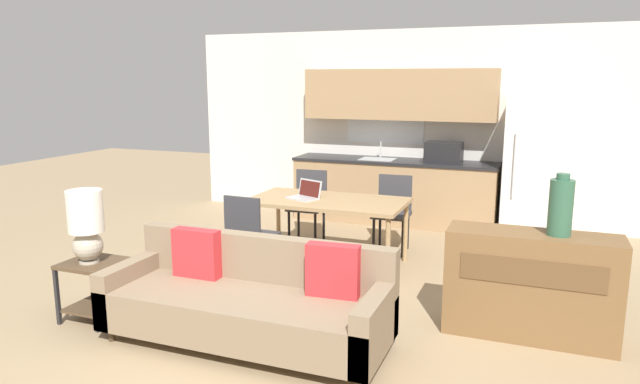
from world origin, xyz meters
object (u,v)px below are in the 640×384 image
(dining_chair_far_right, at_px, (393,209))
(laptop, at_px, (306,194))
(dining_chair_far_left, at_px, (308,202))
(refrigerator, at_px, (532,169))
(dining_table, at_px, (328,205))
(side_table, at_px, (93,280))
(credenza, at_px, (531,285))
(couch, at_px, (250,301))
(table_lamp, at_px, (86,223))
(vase, at_px, (561,207))
(dining_chair_near_left, at_px, (249,233))

(dining_chair_far_right, relative_size, laptop, 2.27)
(dining_chair_far_right, bearing_deg, dining_chair_far_left, 177.27)
(refrigerator, relative_size, dining_chair_far_right, 1.98)
(dining_table, xyz_separation_m, side_table, (-1.32, -2.10, -0.33))
(credenza, bearing_deg, laptop, 155.31)
(couch, distance_m, credenza, 2.20)
(couch, xyz_separation_m, dining_chair_far_right, (0.43, 2.76, 0.18))
(dining_table, bearing_deg, table_lamp, -121.81)
(refrigerator, xyz_separation_m, dining_chair_far_left, (-2.58, -1.25, -0.38))
(couch, relative_size, dining_chair_far_right, 2.48)
(refrigerator, height_order, dining_table, refrigerator)
(refrigerator, bearing_deg, dining_chair_far_right, -140.28)
(table_lamp, xyz_separation_m, laptop, (1.08, 2.10, -0.07))
(table_lamp, bearing_deg, refrigerator, 51.05)
(dining_chair_far_left, bearing_deg, side_table, -108.43)
(refrigerator, height_order, laptop, refrigerator)
(refrigerator, distance_m, couch, 4.48)
(vase, height_order, dining_chair_near_left, vase)
(refrigerator, distance_m, dining_chair_near_left, 3.83)
(side_table, distance_m, dining_chair_far_right, 3.43)
(vase, height_order, laptop, vase)
(table_lamp, height_order, laptop, table_lamp)
(dining_table, relative_size, dining_chair_near_left, 1.89)
(side_table, distance_m, laptop, 2.37)
(side_table, height_order, laptop, laptop)
(dining_table, height_order, dining_chair_near_left, dining_chair_near_left)
(refrigerator, xyz_separation_m, dining_chair_near_left, (-2.58, -2.81, -0.38))
(refrigerator, height_order, side_table, refrigerator)
(refrigerator, xyz_separation_m, side_table, (-3.36, -4.12, -0.54))
(dining_chair_near_left, relative_size, dining_chair_far_left, 1.00)
(dining_chair_near_left, height_order, laptop, laptop)
(dining_table, xyz_separation_m, dining_chair_far_left, (-0.54, 0.77, -0.17))
(couch, distance_m, dining_chair_far_right, 2.80)
(dining_table, height_order, couch, couch)
(side_table, height_order, vase, vase)
(couch, relative_size, table_lamp, 3.61)
(refrigerator, distance_m, dining_chair_far_left, 2.89)
(side_table, xyz_separation_m, credenza, (3.44, 0.98, 0.08))
(table_lamp, distance_m, vase, 3.76)
(vase, bearing_deg, dining_chair_near_left, 173.32)
(dining_chair_near_left, bearing_deg, side_table, 62.41)
(vase, distance_m, dining_chair_far_left, 3.45)
(credenza, bearing_deg, dining_chair_far_left, 144.66)
(dining_table, height_order, credenza, credenza)
(vase, relative_size, dining_chair_far_left, 0.53)
(vase, xyz_separation_m, dining_chair_far_right, (-1.75, 1.89, -0.57))
(dining_table, distance_m, table_lamp, 2.51)
(dining_chair_near_left, bearing_deg, table_lamp, 62.97)
(couch, xyz_separation_m, dining_chair_far_left, (-0.64, 2.75, 0.18))
(refrigerator, distance_m, table_lamp, 5.34)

